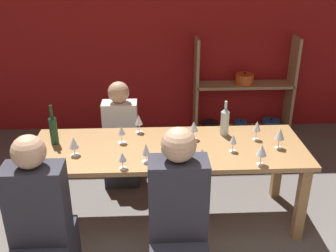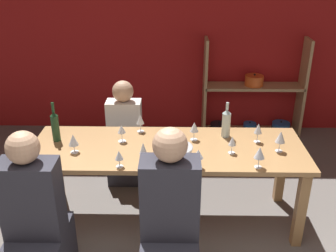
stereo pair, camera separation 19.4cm
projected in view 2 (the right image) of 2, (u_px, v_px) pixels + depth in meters
wall_back_red at (171, 29)px, 4.99m from camera, size 8.80×0.06×2.70m
shelf_unit at (253, 102)px, 5.17m from camera, size 1.30×0.30×1.28m
dining_table at (168, 156)px, 3.39m from camera, size 2.35×0.80×0.75m
mixing_bowl at (175, 152)px, 3.16m from camera, size 0.28×0.28×0.10m
wine_bottle_green at (226, 123)px, 3.49m from camera, size 0.08×0.08×0.32m
wine_bottle_dark at (55, 126)px, 3.41m from camera, size 0.07×0.07×0.36m
wine_glass_empty_a at (232, 141)px, 3.21m from camera, size 0.06×0.06×0.15m
wine_glass_empty_b at (194, 127)px, 3.43m from camera, size 0.08×0.08×0.17m
wine_glass_white_a at (198, 155)px, 3.00m from camera, size 0.08×0.08×0.16m
wine_glass_white_b at (122, 130)px, 3.40m from camera, size 0.07×0.07×0.16m
wine_glass_white_c at (73, 140)px, 3.22m from camera, size 0.08×0.08×0.16m
wine_glass_white_d at (143, 149)px, 3.09m from camera, size 0.07×0.07×0.16m
wine_glass_red_a at (260, 153)px, 3.00m from camera, size 0.08×0.08×0.17m
wine_glass_red_b at (140, 120)px, 3.58m from camera, size 0.07×0.07×0.17m
wine_glass_empty_c at (119, 156)px, 3.01m from camera, size 0.07×0.07×0.14m
wine_glass_red_c at (281, 137)px, 3.23m from camera, size 0.08×0.08×0.18m
wine_glass_red_d at (258, 129)px, 3.39m from camera, size 0.07×0.07×0.18m
person_near_a at (170, 232)px, 2.77m from camera, size 0.40×0.50×1.29m
person_far_a at (125, 143)px, 4.17m from camera, size 0.35×0.44×1.10m
person_near_b at (37, 232)px, 2.79m from camera, size 0.40×0.50×1.25m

